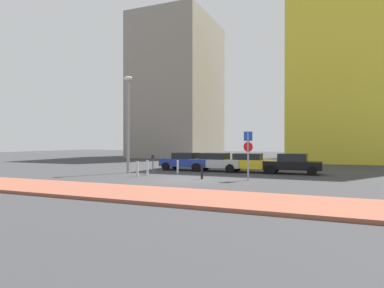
# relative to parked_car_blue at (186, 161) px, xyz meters

# --- Properties ---
(ground_plane) EXTENTS (120.00, 120.00, 0.00)m
(ground_plane) POSITION_rel_parked_car_blue_xyz_m (2.75, -6.20, -0.73)
(ground_plane) COLOR #38383A
(sidewalk_brick) EXTENTS (40.00, 3.77, 0.14)m
(sidewalk_brick) POSITION_rel_parked_car_blue_xyz_m (2.75, -12.35, -0.66)
(sidewalk_brick) COLOR #93513D
(sidewalk_brick) RESTS_ON ground
(parked_car_blue) EXTENTS (4.10, 1.98, 1.41)m
(parked_car_blue) POSITION_rel_parked_car_blue_xyz_m (0.00, 0.00, 0.00)
(parked_car_blue) COLOR #1E389E
(parked_car_blue) RESTS_ON ground
(parked_car_silver) EXTENTS (3.99, 2.03, 1.42)m
(parked_car_silver) POSITION_rel_parked_car_blue_xyz_m (2.55, 0.06, 0.02)
(parked_car_silver) COLOR #B7BABF
(parked_car_silver) RESTS_ON ground
(parked_car_yellow) EXTENTS (3.96, 1.96, 1.42)m
(parked_car_yellow) POSITION_rel_parked_car_blue_xyz_m (5.28, 0.14, 0.02)
(parked_car_yellow) COLOR gold
(parked_car_yellow) RESTS_ON ground
(parked_car_black) EXTENTS (3.97, 1.94, 1.45)m
(parked_car_black) POSITION_rel_parked_car_blue_xyz_m (8.29, 0.11, 0.02)
(parked_car_black) COLOR black
(parked_car_black) RESTS_ON ground
(parking_sign_post) EXTENTS (0.59, 0.17, 2.92)m
(parking_sign_post) POSITION_rel_parked_car_blue_xyz_m (6.32, -5.05, 1.11)
(parking_sign_post) COLOR gray
(parking_sign_post) RESTS_ON ground
(parking_meter) EXTENTS (0.18, 0.14, 1.35)m
(parking_meter) POSITION_rel_parked_car_blue_xyz_m (-0.87, -3.77, 0.15)
(parking_meter) COLOR #4C4C51
(parking_meter) RESTS_ON ground
(street_lamp) EXTENTS (0.70, 0.36, 7.09)m
(street_lamp) POSITION_rel_parked_car_blue_xyz_m (-2.89, -3.90, 3.44)
(street_lamp) COLOR gray
(street_lamp) RESTS_ON ground
(traffic_bollard_near) EXTENTS (0.16, 0.16, 1.01)m
(traffic_bollard_near) POSITION_rel_parked_car_blue_xyz_m (-0.94, -5.71, -0.22)
(traffic_bollard_near) COLOR #B7B7BC
(traffic_bollard_near) RESTS_ON ground
(traffic_bollard_mid) EXTENTS (0.14, 0.14, 0.99)m
(traffic_bollard_mid) POSITION_rel_parked_car_blue_xyz_m (0.83, -3.24, -0.23)
(traffic_bollard_mid) COLOR #B7B7BC
(traffic_bollard_mid) RESTS_ON ground
(traffic_bollard_far) EXTENTS (0.15, 0.15, 1.03)m
(traffic_bollard_far) POSITION_rel_parked_car_blue_xyz_m (-0.70, -4.82, -0.21)
(traffic_bollard_far) COLOR #B7B7BC
(traffic_bollard_far) RESTS_ON ground
(traffic_bollard_edge) EXTENTS (0.15, 0.15, 0.97)m
(traffic_bollard_edge) POSITION_rel_parked_car_blue_xyz_m (3.54, -5.48, -0.24)
(traffic_bollard_edge) COLOR black
(traffic_bollard_edge) RESTS_ON ground
(building_colorful_midrise) EXTENTS (14.54, 14.89, 25.52)m
(building_colorful_midrise) POSITION_rel_parked_car_blue_xyz_m (13.35, 19.70, 12.03)
(building_colorful_midrise) COLOR gold
(building_colorful_midrise) RESTS_ON ground
(building_under_construction) EXTENTS (10.58, 13.51, 20.71)m
(building_under_construction) POSITION_rel_parked_car_blue_xyz_m (-11.05, 21.69, 9.62)
(building_under_construction) COLOR gray
(building_under_construction) RESTS_ON ground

